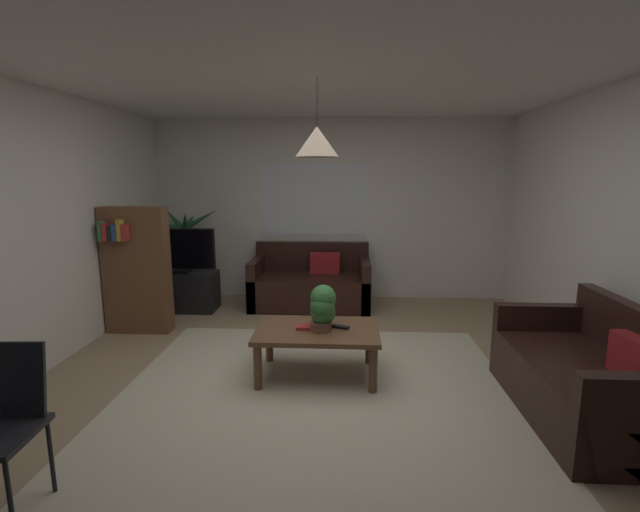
% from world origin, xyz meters
% --- Properties ---
extents(floor, '(4.89, 5.60, 0.02)m').
position_xyz_m(floor, '(0.00, 0.00, -0.01)').
color(floor, '#9E8466').
rests_on(floor, ground).
extents(rug, '(3.18, 3.08, 0.01)m').
position_xyz_m(rug, '(0.00, -0.20, 0.00)').
color(rug, beige).
rests_on(rug, ground).
extents(wall_back, '(5.01, 0.06, 2.50)m').
position_xyz_m(wall_back, '(0.00, 2.83, 1.25)').
color(wall_back, silver).
rests_on(wall_back, ground).
extents(wall_left, '(0.06, 5.60, 2.50)m').
position_xyz_m(wall_left, '(-2.47, 0.00, 1.25)').
color(wall_left, silver).
rests_on(wall_left, ground).
extents(ceiling, '(4.89, 5.60, 0.02)m').
position_xyz_m(ceiling, '(0.00, 0.00, 2.51)').
color(ceiling, white).
extents(window_pane, '(1.47, 0.01, 0.98)m').
position_xyz_m(window_pane, '(-0.22, 2.80, 1.39)').
color(window_pane, white).
extents(couch_under_window, '(1.56, 0.82, 0.82)m').
position_xyz_m(couch_under_window, '(-0.23, 2.33, 0.28)').
color(couch_under_window, black).
rests_on(couch_under_window, ground).
extents(couch_right_side, '(0.82, 1.51, 0.82)m').
position_xyz_m(couch_right_side, '(1.97, -0.38, 0.28)').
color(couch_right_side, black).
rests_on(couch_right_side, ground).
extents(coffee_table, '(1.06, 0.69, 0.43)m').
position_xyz_m(coffee_table, '(-0.02, 0.19, 0.36)').
color(coffee_table, brown).
rests_on(coffee_table, ground).
extents(book_on_table_0, '(0.12, 0.12, 0.03)m').
position_xyz_m(book_on_table_0, '(-0.14, 0.20, 0.44)').
color(book_on_table_0, '#B22D2D').
rests_on(book_on_table_0, coffee_table).
extents(remote_on_table_0, '(0.17, 0.11, 0.02)m').
position_xyz_m(remote_on_table_0, '(0.18, 0.23, 0.44)').
color(remote_on_table_0, black).
rests_on(remote_on_table_0, coffee_table).
extents(potted_plant_on_table, '(0.22, 0.23, 0.40)m').
position_xyz_m(potted_plant_on_table, '(0.03, 0.17, 0.63)').
color(potted_plant_on_table, brown).
rests_on(potted_plant_on_table, coffee_table).
extents(tv_stand, '(0.90, 0.44, 0.50)m').
position_xyz_m(tv_stand, '(-1.89, 2.05, 0.25)').
color(tv_stand, black).
rests_on(tv_stand, ground).
extents(tv, '(0.93, 0.16, 0.57)m').
position_xyz_m(tv, '(-1.89, 2.03, 0.79)').
color(tv, black).
rests_on(tv, tv_stand).
extents(potted_palm_corner, '(0.95, 0.66, 1.32)m').
position_xyz_m(potted_palm_corner, '(-2.03, 2.60, 0.56)').
color(potted_palm_corner, brown).
rests_on(potted_palm_corner, ground).
extents(bookshelf_corner, '(0.70, 0.31, 1.40)m').
position_xyz_m(bookshelf_corner, '(-2.08, 1.22, 0.72)').
color(bookshelf_corner, brown).
rests_on(bookshelf_corner, ground).
extents(folding_chair, '(0.43, 0.45, 0.87)m').
position_xyz_m(folding_chair, '(-1.55, -1.47, 0.51)').
color(folding_chair, black).
rests_on(folding_chair, ground).
extents(pendant_lamp, '(0.35, 0.35, 0.62)m').
position_xyz_m(pendant_lamp, '(-0.02, 0.19, 2.00)').
color(pendant_lamp, black).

